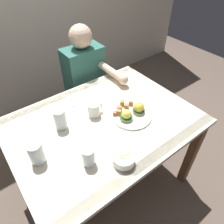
% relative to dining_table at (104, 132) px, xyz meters
% --- Properties ---
extents(ground_plane, '(6.00, 6.00, 0.00)m').
position_rel_dining_table_xyz_m(ground_plane, '(0.00, 0.00, -0.63)').
color(ground_plane, brown).
extents(dining_table, '(1.20, 0.90, 0.74)m').
position_rel_dining_table_xyz_m(dining_table, '(0.00, 0.00, 0.00)').
color(dining_table, beige).
rests_on(dining_table, ground_plane).
extents(eggs_benedict_plate, '(0.27, 0.27, 0.09)m').
position_rel_dining_table_xyz_m(eggs_benedict_plate, '(0.17, -0.08, 0.13)').
color(eggs_benedict_plate, white).
rests_on(eggs_benedict_plate, dining_table).
extents(fruit_bowl, '(0.12, 0.12, 0.06)m').
position_rel_dining_table_xyz_m(fruit_bowl, '(-0.10, -0.33, 0.14)').
color(fruit_bowl, white).
rests_on(fruit_bowl, dining_table).
extents(coffee_mug, '(0.11, 0.08, 0.09)m').
position_rel_dining_table_xyz_m(coffee_mug, '(-0.02, 0.09, 0.16)').
color(coffee_mug, white).
rests_on(coffee_mug, dining_table).
extents(fork, '(0.07, 0.15, 0.00)m').
position_rel_dining_table_xyz_m(fork, '(-0.06, 0.30, 0.11)').
color(fork, silver).
rests_on(fork, dining_table).
extents(water_glass_near, '(0.07, 0.07, 0.11)m').
position_rel_dining_table_xyz_m(water_glass_near, '(-0.25, -0.22, 0.15)').
color(water_glass_near, silver).
rests_on(water_glass_near, dining_table).
extents(water_glass_far, '(0.08, 0.08, 0.13)m').
position_rel_dining_table_xyz_m(water_glass_far, '(-0.46, -0.04, 0.17)').
color(water_glass_far, silver).
rests_on(water_glass_far, dining_table).
extents(water_glass_extra, '(0.07, 0.07, 0.14)m').
position_rel_dining_table_xyz_m(water_glass_extra, '(-0.24, 0.12, 0.17)').
color(water_glass_extra, silver).
rests_on(water_glass_extra, dining_table).
extents(diner_person, '(0.34, 0.54, 1.14)m').
position_rel_dining_table_xyz_m(diner_person, '(0.24, 0.60, 0.02)').
color(diner_person, '#33333D').
rests_on(diner_person, ground_plane).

